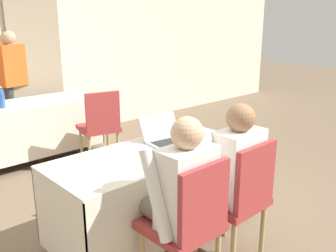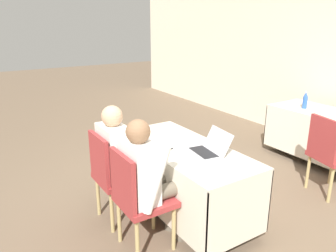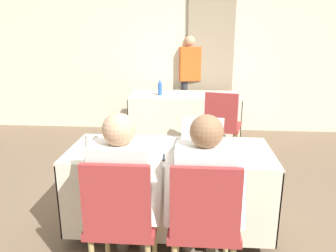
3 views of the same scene
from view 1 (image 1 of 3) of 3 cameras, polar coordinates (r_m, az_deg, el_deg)
The scene contains 16 objects.
ground_plane at distance 3.24m, azimuth -2.38°, elevation -16.28°, with size 24.00×24.00×0.00m, color brown.
curtain_panel at distance 5.58m, azimuth -19.61°, elevation 11.00°, with size 0.74×0.04×2.65m.
conference_table_near at distance 2.98m, azimuth -2.51°, elevation -7.32°, with size 1.62×0.71×0.73m.
conference_table_far at distance 4.98m, azimuth -20.02°, elevation 1.36°, with size 1.62×0.71×0.73m.
laptop at distance 3.12m, azimuth -0.17°, elevation -1.76°, with size 0.39×0.37×0.21m.
cell_phone at distance 2.75m, azimuth -0.52°, elevation -5.02°, with size 0.10×0.14×0.01m.
paper_beside_laptop at distance 3.04m, azimuth -0.24°, elevation -3.05°, with size 0.26×0.33×0.00m.
paper_centre_table at distance 2.64m, azimuth -14.03°, elevation -6.56°, with size 0.23×0.31×0.00m.
paper_left_edge at distance 3.37m, azimuth 2.44°, elevation -1.11°, with size 0.23×0.31×0.00m.
water_bottle at distance 4.71m, azimuth -24.00°, elevation 3.86°, with size 0.06×0.06×0.25m.
chair_near_left at distance 2.40m, azimuth 3.19°, elevation -14.28°, with size 0.44×0.44×0.93m.
chair_near_right at distance 2.75m, azimuth 10.82°, elevation -10.37°, with size 0.44×0.44×0.93m.
chair_far_spare at distance 4.53m, azimuth -10.30°, elevation 0.28°, with size 0.53×0.53×0.93m.
person_checkered_shirt at distance 2.39m, azimuth 1.43°, elevation -10.07°, with size 0.50×0.52×1.19m.
person_white_shirt at distance 2.74m, azimuth 9.24°, elevation -6.73°, with size 0.50×0.52×1.19m.
person_red_shirt at distance 5.53m, azimuth -22.53°, elevation 6.35°, with size 0.37×0.27×1.59m.
Camera 1 is at (-1.76, -2.09, 1.73)m, focal length 40.00 mm.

